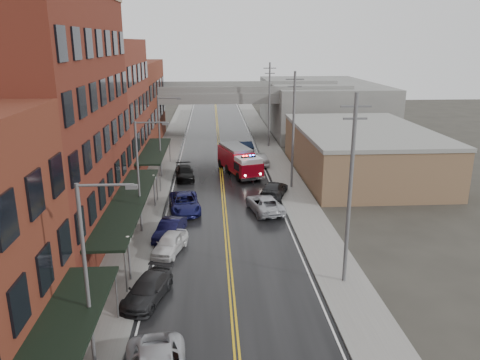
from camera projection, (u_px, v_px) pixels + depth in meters
name	position (u px, v px, depth m)	size (l,w,h in m)	color
road	(224.00, 206.00, 43.75)	(11.00, 160.00, 0.02)	black
sidewalk_left	(145.00, 207.00, 43.30)	(3.00, 160.00, 0.15)	slate
sidewalk_right	(301.00, 203.00, 44.16)	(3.00, 160.00, 0.15)	slate
curb_left	(163.00, 206.00, 43.40)	(0.30, 160.00, 0.15)	gray
curb_right	(284.00, 204.00, 44.06)	(0.30, 160.00, 0.15)	gray
brick_building_b	(42.00, 125.00, 33.71)	(9.00, 20.00, 18.00)	#5D1F18
brick_building_c	(99.00, 111.00, 50.88)	(9.00, 15.00, 15.00)	maroon
brick_building_far	(127.00, 104.00, 68.05)	(9.00, 20.00, 12.00)	maroon
tan_building	(361.00, 153.00, 53.55)	(14.00, 22.00, 5.00)	brown
right_far_block	(320.00, 105.00, 81.95)	(18.00, 30.00, 8.00)	slate
awning_1	(129.00, 202.00, 35.76)	(2.60, 18.00, 3.09)	black
awning_2	(155.00, 151.00, 52.51)	(2.60, 13.00, 3.09)	black
globe_lamp_1	(128.00, 248.00, 29.32)	(0.44, 0.44, 3.12)	#59595B
globe_lamp_2	(154.00, 183.00, 42.71)	(0.44, 0.44, 3.12)	#59595B
street_lamp_0	(91.00, 265.00, 20.84)	(2.64, 0.22, 9.00)	#59595B
street_lamp_1	(141.00, 170.00, 36.15)	(2.64, 0.22, 9.00)	#59595B
street_lamp_2	(162.00, 132.00, 51.46)	(2.64, 0.22, 9.00)	#59595B
utility_pole_0	(350.00, 188.00, 28.03)	(1.80, 0.24, 12.00)	#59595B
utility_pole_1	(293.00, 129.00, 47.17)	(1.80, 0.24, 12.00)	#59595B
utility_pole_2	(269.00, 104.00, 66.30)	(1.80, 0.24, 12.00)	#59595B
overpass	(218.00, 100.00, 72.67)	(40.00, 10.00, 7.50)	slate
fire_truck	(240.00, 160.00, 53.79)	(5.14, 8.71, 3.03)	#A00717
parked_car_left_3	(147.00, 290.00, 27.60)	(1.91, 4.71, 1.37)	#232426
parked_car_left_4	(170.00, 243.00, 33.91)	(1.69, 4.19, 1.43)	silver
parked_car_left_5	(170.00, 229.00, 36.40)	(1.51, 4.33, 1.43)	black
parked_car_left_6	(185.00, 203.00, 42.17)	(2.59, 5.63, 1.56)	#15164F
parked_car_left_7	(185.00, 173.00, 52.11)	(1.99, 4.89, 1.42)	black
parked_car_right_0	(265.00, 204.00, 42.03)	(2.48, 5.39, 1.50)	#B1B3B9
parked_car_right_1	(274.00, 189.00, 46.12)	(2.09, 5.14, 1.49)	black
parked_car_right_2	(260.00, 159.00, 57.92)	(1.97, 4.89, 1.66)	silver
parked_car_right_3	(245.00, 146.00, 64.99)	(1.61, 4.61, 1.52)	black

